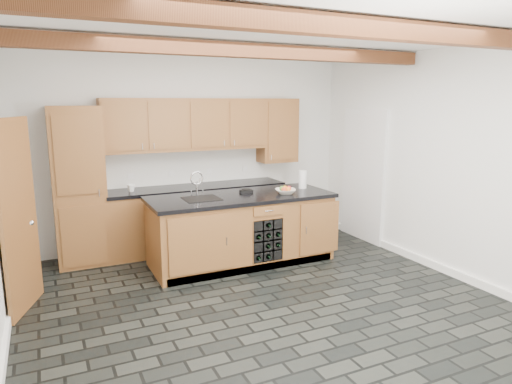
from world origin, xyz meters
The scene contains 10 objects.
ground centered at (0.00, 0.00, 0.00)m, with size 5.00×5.00×0.00m, color black.
room_shell centered at (-0.09, 0.53, 1.53)m, with size 5.01×5.00×5.00m.
back_cabinetry centered at (-0.38, 2.24, 0.98)m, with size 3.65×0.62×2.20m.
island centered at (0.31, 1.28, 0.46)m, with size 2.48×0.96×0.93m.
faucet centered at (-0.25, 1.33, 0.96)m, with size 0.45×0.40×0.34m.
kitchen_scale centered at (0.43, 1.42, 0.96)m, with size 0.18×0.11×0.05m.
fruit_bowl centered at (0.88, 1.12, 0.96)m, with size 0.27×0.27×0.07m, color beige.
fruit_cluster centered at (0.88, 1.12, 1.00)m, with size 0.16×0.17×0.07m.
paper_towel centered at (1.30, 1.38, 1.06)m, with size 0.11×0.11×0.25m, color white.
mug centered at (-0.98, 2.16, 0.98)m, with size 0.11×0.11×0.10m, color white.
Camera 1 is at (-2.05, -4.16, 2.14)m, focal length 32.00 mm.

